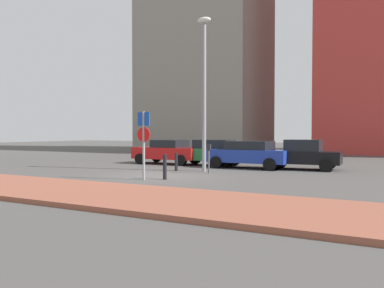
% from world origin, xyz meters
% --- Properties ---
extents(ground_plane, '(120.00, 120.00, 0.00)m').
position_xyz_m(ground_plane, '(0.00, 0.00, 0.00)').
color(ground_plane, '#4C4947').
extents(sidewalk_brick, '(40.00, 3.88, 0.14)m').
position_xyz_m(sidewalk_brick, '(0.00, -5.67, 0.07)').
color(sidewalk_brick, '#93513D').
rests_on(sidewalk_brick, ground).
extents(parked_car_red, '(4.28, 2.08, 1.47)m').
position_xyz_m(parked_car_red, '(-3.21, 5.93, 0.76)').
color(parked_car_red, red).
rests_on(parked_car_red, ground).
extents(parked_car_green, '(4.02, 2.06, 1.50)m').
position_xyz_m(parked_car_green, '(-0.47, 6.12, 0.79)').
color(parked_car_green, '#237238').
rests_on(parked_car_green, ground).
extents(parked_car_blue, '(4.45, 2.12, 1.46)m').
position_xyz_m(parked_car_blue, '(2.14, 5.51, 0.78)').
color(parked_car_blue, '#1E389E').
rests_on(parked_car_blue, ground).
extents(parked_car_black, '(4.05, 2.18, 1.56)m').
position_xyz_m(parked_car_black, '(4.84, 6.09, 0.78)').
color(parked_car_black, black).
rests_on(parked_car_black, ground).
extents(parking_sign_post, '(0.60, 0.10, 2.77)m').
position_xyz_m(parking_sign_post, '(0.29, -1.60, 1.74)').
color(parking_sign_post, gray).
rests_on(parking_sign_post, ground).
extents(parking_meter, '(0.18, 0.14, 1.38)m').
position_xyz_m(parking_meter, '(1.45, 2.02, 0.90)').
color(parking_meter, '#4C4C51').
rests_on(parking_meter, ground).
extents(street_lamp, '(0.70, 0.36, 7.58)m').
position_xyz_m(street_lamp, '(0.82, 2.78, 4.42)').
color(street_lamp, gray).
rests_on(street_lamp, ground).
extents(traffic_bollard_near, '(0.16, 0.16, 0.91)m').
position_xyz_m(traffic_bollard_near, '(-0.51, 2.33, 0.46)').
color(traffic_bollard_near, black).
rests_on(traffic_bollard_near, ground).
extents(traffic_bollard_mid, '(0.16, 0.16, 1.03)m').
position_xyz_m(traffic_bollard_mid, '(0.95, -1.05, 0.51)').
color(traffic_bollard_mid, black).
rests_on(traffic_bollard_mid, ground).
extents(building_under_construction, '(12.54, 10.01, 22.25)m').
position_xyz_m(building_under_construction, '(-10.10, 24.85, 11.12)').
color(building_under_construction, gray).
rests_on(building_under_construction, ground).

